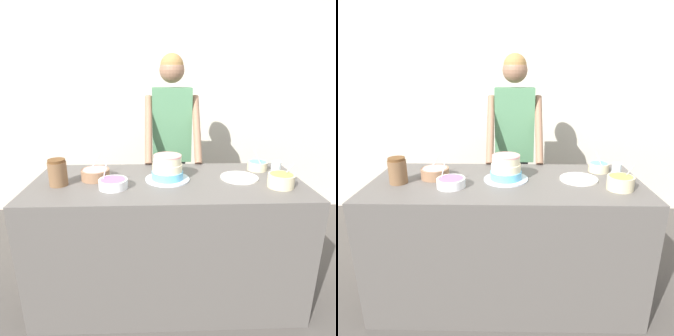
{
  "view_description": "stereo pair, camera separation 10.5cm",
  "coord_description": "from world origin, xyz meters",
  "views": [
    {
      "loc": [
        -0.07,
        -1.52,
        1.62
      ],
      "look_at": [
        0.0,
        0.35,
        1.01
      ],
      "focal_mm": 32.0,
      "sensor_mm": 36.0,
      "label": 1
    },
    {
      "loc": [
        0.04,
        -1.53,
        1.62
      ],
      "look_at": [
        0.0,
        0.35,
        1.01
      ],
      "focal_mm": 32.0,
      "sensor_mm": 36.0,
      "label": 2
    }
  ],
  "objects": [
    {
      "name": "ground_plane",
      "position": [
        0.0,
        0.0,
        0.0
      ],
      "size": [
        14.0,
        14.0,
        0.0
      ],
      "primitive_type": "plane",
      "color": "#4C4742"
    },
    {
      "name": "wall_back",
      "position": [
        0.0,
        1.9,
        1.3
      ],
      "size": [
        10.0,
        0.05,
        2.6
      ],
      "color": "beige",
      "rests_on": "ground_plane"
    },
    {
      "name": "counter",
      "position": [
        0.0,
        0.39,
        0.45
      ],
      "size": [
        1.84,
        0.78,
        0.91
      ],
      "color": "#5B5651",
      "rests_on": "ground_plane"
    },
    {
      "name": "person_baker",
      "position": [
        0.06,
        1.1,
        1.11
      ],
      "size": [
        0.46,
        0.48,
        1.76
      ],
      "color": "#2D2D38",
      "rests_on": "ground_plane"
    },
    {
      "name": "cake",
      "position": [
        0.0,
        0.41,
        0.99
      ],
      "size": [
        0.31,
        0.31,
        0.18
      ],
      "color": "silver",
      "rests_on": "counter"
    },
    {
      "name": "frosting_bowl_purple",
      "position": [
        -0.35,
        0.27,
        0.94
      ],
      "size": [
        0.18,
        0.18,
        0.16
      ],
      "color": "white",
      "rests_on": "counter"
    },
    {
      "name": "frosting_bowl_olive",
      "position": [
        0.73,
        0.25,
        0.95
      ],
      "size": [
        0.17,
        0.17,
        0.15
      ],
      "color": "beige",
      "rests_on": "counter"
    },
    {
      "name": "frosting_bowl_pink",
      "position": [
        -0.5,
        0.44,
        0.95
      ],
      "size": [
        0.19,
        0.19,
        0.16
      ],
      "color": "#936B4C",
      "rests_on": "counter"
    },
    {
      "name": "frosting_bowl_blue",
      "position": [
        0.69,
        0.61,
        0.94
      ],
      "size": [
        0.15,
        0.15,
        0.16
      ],
      "color": "beige",
      "rests_on": "counter"
    },
    {
      "name": "drinking_glass",
      "position": [
        0.75,
        0.4,
        0.97
      ],
      "size": [
        0.06,
        0.06,
        0.13
      ],
      "color": "silver",
      "rests_on": "counter"
    },
    {
      "name": "ceramic_plate",
      "position": [
        0.5,
        0.42,
        0.91
      ],
      "size": [
        0.26,
        0.26,
        0.01
      ],
      "color": "white",
      "rests_on": "counter"
    },
    {
      "name": "stoneware_jar",
      "position": [
        -0.72,
        0.34,
        0.99
      ],
      "size": [
        0.12,
        0.12,
        0.18
      ],
      "color": "brown",
      "rests_on": "counter"
    }
  ]
}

